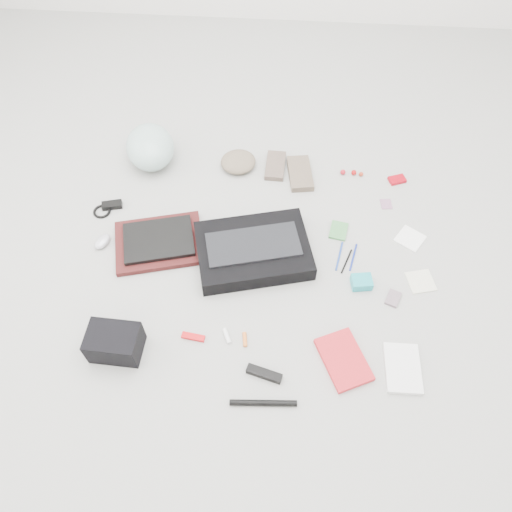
# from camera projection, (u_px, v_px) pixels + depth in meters

# --- Properties ---
(ground_plane) EXTENTS (4.00, 4.00, 0.00)m
(ground_plane) POSITION_uv_depth(u_px,v_px,m) (256.00, 262.00, 2.25)
(ground_plane) COLOR gray
(messenger_bag) EXTENTS (0.57, 0.46, 0.08)m
(messenger_bag) POSITION_uv_depth(u_px,v_px,m) (253.00, 250.00, 2.24)
(messenger_bag) COLOR black
(messenger_bag) RESTS_ON ground_plane
(bag_flap) EXTENTS (0.44, 0.28, 0.01)m
(bag_flap) POSITION_uv_depth(u_px,v_px,m) (253.00, 244.00, 2.20)
(bag_flap) COLOR black
(bag_flap) RESTS_ON messenger_bag
(laptop_sleeve) EXTENTS (0.46, 0.39, 0.03)m
(laptop_sleeve) POSITION_uv_depth(u_px,v_px,m) (159.00, 243.00, 2.30)
(laptop_sleeve) COLOR #411313
(laptop_sleeve) RESTS_ON ground_plane
(laptop) EXTENTS (0.36, 0.30, 0.02)m
(laptop) POSITION_uv_depth(u_px,v_px,m) (158.00, 240.00, 2.28)
(laptop) COLOR black
(laptop) RESTS_ON laptop_sleeve
(bike_helmet) EXTENTS (0.32, 0.36, 0.18)m
(bike_helmet) POSITION_uv_depth(u_px,v_px,m) (150.00, 147.00, 2.55)
(bike_helmet) COLOR #A8CAC5
(bike_helmet) RESTS_ON ground_plane
(beanie) EXTENTS (0.23, 0.22, 0.06)m
(beanie) POSITION_uv_depth(u_px,v_px,m) (238.00, 162.00, 2.57)
(beanie) COLOR #71624F
(beanie) RESTS_ON ground_plane
(mitten_left) EXTENTS (0.10, 0.20, 0.03)m
(mitten_left) POSITION_uv_depth(u_px,v_px,m) (275.00, 166.00, 2.58)
(mitten_left) COLOR brown
(mitten_left) RESTS_ON ground_plane
(mitten_right) EXTENTS (0.15, 0.24, 0.03)m
(mitten_right) POSITION_uv_depth(u_px,v_px,m) (300.00, 173.00, 2.54)
(mitten_right) COLOR brown
(mitten_right) RESTS_ON ground_plane
(power_brick) EXTENTS (0.10, 0.07, 0.03)m
(power_brick) POSITION_uv_depth(u_px,v_px,m) (112.00, 205.00, 2.43)
(power_brick) COLOR black
(power_brick) RESTS_ON ground_plane
(cable_coil) EXTENTS (0.11, 0.11, 0.01)m
(cable_coil) POSITION_uv_depth(u_px,v_px,m) (102.00, 211.00, 2.41)
(cable_coil) COLOR black
(cable_coil) RESTS_ON ground_plane
(mouse) EXTENTS (0.09, 0.11, 0.04)m
(mouse) POSITION_uv_depth(u_px,v_px,m) (102.00, 241.00, 2.29)
(mouse) COLOR #ADADB8
(mouse) RESTS_ON ground_plane
(camera_bag) EXTENTS (0.21, 0.15, 0.13)m
(camera_bag) POSITION_uv_depth(u_px,v_px,m) (115.00, 343.00, 1.95)
(camera_bag) COLOR black
(camera_bag) RESTS_ON ground_plane
(multitool) EXTENTS (0.10, 0.04, 0.01)m
(multitool) POSITION_uv_depth(u_px,v_px,m) (193.00, 337.00, 2.03)
(multitool) COLOR #BE0A0F
(multitool) RESTS_ON ground_plane
(toiletry_tube_white) EXTENTS (0.05, 0.07, 0.02)m
(toiletry_tube_white) POSITION_uv_depth(u_px,v_px,m) (227.00, 336.00, 2.03)
(toiletry_tube_white) COLOR silver
(toiletry_tube_white) RESTS_ON ground_plane
(toiletry_tube_orange) EXTENTS (0.03, 0.06, 0.02)m
(toiletry_tube_orange) POSITION_uv_depth(u_px,v_px,m) (245.00, 339.00, 2.02)
(toiletry_tube_orange) COLOR orange
(toiletry_tube_orange) RESTS_ON ground_plane
(u_lock) EXTENTS (0.15, 0.07, 0.03)m
(u_lock) POSITION_uv_depth(u_px,v_px,m) (264.00, 374.00, 1.93)
(u_lock) COLOR black
(u_lock) RESTS_ON ground_plane
(bike_pump) EXTENTS (0.25, 0.04, 0.02)m
(bike_pump) POSITION_uv_depth(u_px,v_px,m) (263.00, 403.00, 1.87)
(bike_pump) COLOR black
(bike_pump) RESTS_ON ground_plane
(book_red) EXTENTS (0.24, 0.28, 0.02)m
(book_red) POSITION_uv_depth(u_px,v_px,m) (344.00, 360.00, 1.97)
(book_red) COLOR red
(book_red) RESTS_ON ground_plane
(book_white) EXTENTS (0.14, 0.21, 0.02)m
(book_white) POSITION_uv_depth(u_px,v_px,m) (403.00, 368.00, 1.95)
(book_white) COLOR silver
(book_white) RESTS_ON ground_plane
(notepad) EXTENTS (0.10, 0.12, 0.01)m
(notepad) POSITION_uv_depth(u_px,v_px,m) (339.00, 231.00, 2.35)
(notepad) COLOR #3F7F42
(notepad) RESTS_ON ground_plane
(pen_blue) EXTENTS (0.04, 0.16, 0.01)m
(pen_blue) POSITION_uv_depth(u_px,v_px,m) (339.00, 256.00, 2.26)
(pen_blue) COLOR #1F3E93
(pen_blue) RESTS_ON ground_plane
(pen_black) EXTENTS (0.06, 0.13, 0.01)m
(pen_black) POSITION_uv_depth(u_px,v_px,m) (347.00, 261.00, 2.25)
(pen_black) COLOR black
(pen_black) RESTS_ON ground_plane
(pen_navy) EXTENTS (0.04, 0.15, 0.01)m
(pen_navy) POSITION_uv_depth(u_px,v_px,m) (353.00, 257.00, 2.26)
(pen_navy) COLOR navy
(pen_navy) RESTS_ON ground_plane
(accordion_wallet) EXTENTS (0.10, 0.08, 0.04)m
(accordion_wallet) POSITION_uv_depth(u_px,v_px,m) (362.00, 282.00, 2.16)
(accordion_wallet) COLOR #1CA0AC
(accordion_wallet) RESTS_ON ground_plane
(card_deck) EXTENTS (0.08, 0.09, 0.01)m
(card_deck) POSITION_uv_depth(u_px,v_px,m) (393.00, 298.00, 2.13)
(card_deck) COLOR slate
(card_deck) RESTS_ON ground_plane
(napkin_top) EXTENTS (0.16, 0.16, 0.01)m
(napkin_top) POSITION_uv_depth(u_px,v_px,m) (410.00, 239.00, 2.32)
(napkin_top) COLOR white
(napkin_top) RESTS_ON ground_plane
(napkin_bottom) EXTENTS (0.14, 0.14, 0.01)m
(napkin_bottom) POSITION_uv_depth(u_px,v_px,m) (421.00, 281.00, 2.19)
(napkin_bottom) COLOR beige
(napkin_bottom) RESTS_ON ground_plane
(lollipop_a) EXTENTS (0.04, 0.04, 0.03)m
(lollipop_a) POSITION_uv_depth(u_px,v_px,m) (343.00, 172.00, 2.55)
(lollipop_a) COLOR #A51420
(lollipop_a) RESTS_ON ground_plane
(lollipop_b) EXTENTS (0.03, 0.03, 0.03)m
(lollipop_b) POSITION_uv_depth(u_px,v_px,m) (354.00, 173.00, 2.55)
(lollipop_b) COLOR #A00A0C
(lollipop_b) RESTS_ON ground_plane
(lollipop_c) EXTENTS (0.03, 0.03, 0.02)m
(lollipop_c) POSITION_uv_depth(u_px,v_px,m) (361.00, 174.00, 2.55)
(lollipop_c) COLOR #9D3019
(lollipop_c) RESTS_ON ground_plane
(altoids_tin) EXTENTS (0.10, 0.08, 0.02)m
(altoids_tin) POSITION_uv_depth(u_px,v_px,m) (397.00, 180.00, 2.53)
(altoids_tin) COLOR #A70715
(altoids_tin) RESTS_ON ground_plane
(stamp_sheet) EXTENTS (0.06, 0.07, 0.00)m
(stamp_sheet) POSITION_uv_depth(u_px,v_px,m) (386.00, 204.00, 2.44)
(stamp_sheet) COLOR #9B688A
(stamp_sheet) RESTS_ON ground_plane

